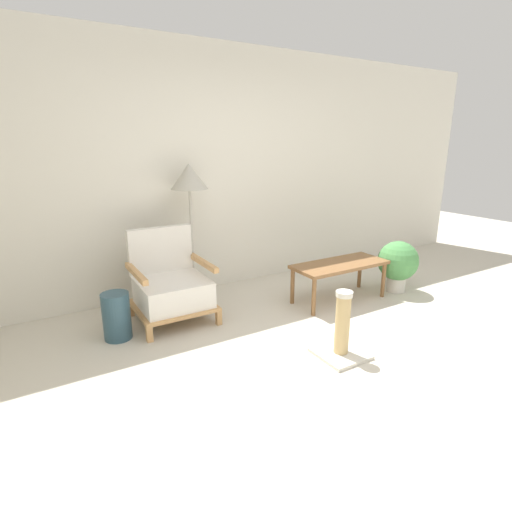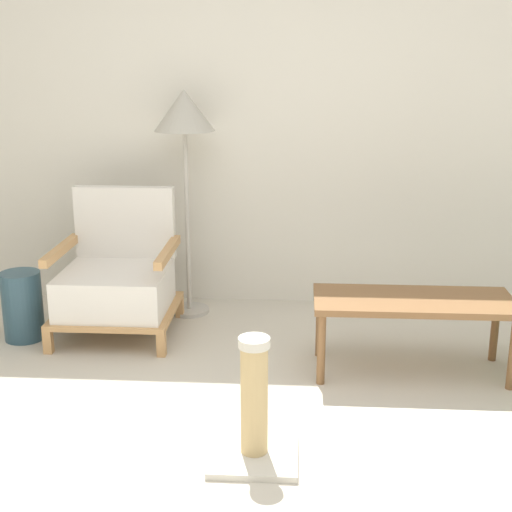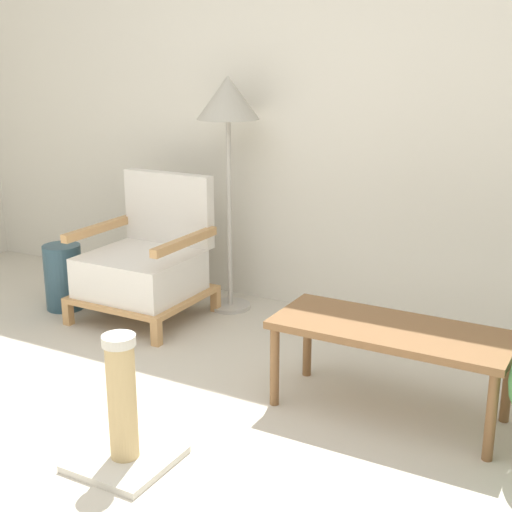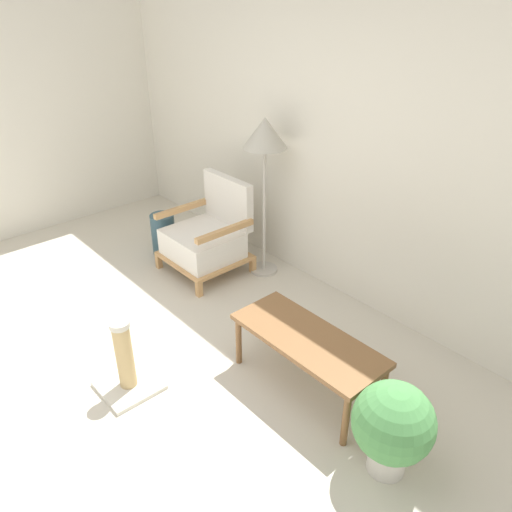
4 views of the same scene
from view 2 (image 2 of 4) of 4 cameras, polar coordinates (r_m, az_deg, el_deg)
The scene contains 7 objects.
ground_plane at distance 2.89m, azimuth -0.06°, elevation -19.55°, with size 14.00×14.00×0.00m, color beige.
wall_back at distance 4.77m, azimuth 1.87°, elevation 12.04°, with size 8.00×0.06×2.70m.
armchair at distance 4.44m, azimuth -11.04°, elevation -1.85°, with size 0.71×0.68×0.87m.
floor_lamp at distance 4.53m, azimuth -5.74°, elevation 10.60°, with size 0.38×0.38×1.46m.
coffee_table at distance 3.90m, azimuth 12.47°, elevation -4.01°, with size 1.06×0.44×0.42m.
vase at distance 4.52m, azimuth -18.18°, elevation -3.81°, with size 0.24×0.24×0.42m, color #2D4C5B.
scratching_post at distance 3.10m, azimuth -0.14°, elevation -12.76°, with size 0.38×0.38×0.55m.
Camera 2 is at (0.15, -2.35, 1.69)m, focal length 50.00 mm.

